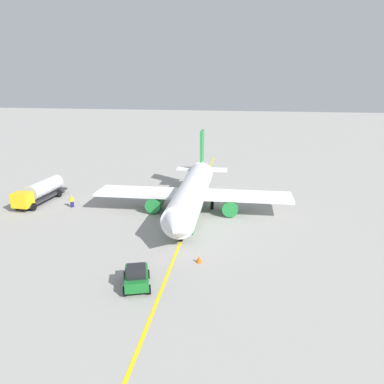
{
  "coord_description": "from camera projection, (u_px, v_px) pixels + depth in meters",
  "views": [
    {
      "loc": [
        45.94,
        9.34,
        16.94
      ],
      "look_at": [
        0.0,
        0.0,
        3.0
      ],
      "focal_mm": 33.98,
      "sensor_mm": 36.0,
      "label": 1
    }
  ],
  "objects": [
    {
      "name": "ground_plane",
      "position": [
        192.0,
        213.0,
        49.76
      ],
      "size": [
        400.0,
        400.0,
        0.0
      ],
      "primitive_type": "plane",
      "color": "#9E9B96"
    },
    {
      "name": "airplane",
      "position": [
        192.0,
        193.0,
        49.43
      ],
      "size": [
        29.47,
        27.12,
        9.79
      ],
      "color": "white",
      "rests_on": "ground"
    },
    {
      "name": "fuel_tanker",
      "position": [
        40.0,
        191.0,
        53.89
      ],
      "size": [
        10.47,
        2.87,
        3.15
      ],
      "color": "#2D2D33",
      "rests_on": "ground"
    },
    {
      "name": "pushback_tug",
      "position": [
        137.0,
        277.0,
        31.29
      ],
      "size": [
        4.07,
        3.33,
        2.2
      ],
      "color": "#196B28",
      "rests_on": "ground"
    },
    {
      "name": "refueling_worker",
      "position": [
        72.0,
        202.0,
        51.93
      ],
      "size": [
        0.61,
        0.63,
        1.71
      ],
      "color": "navy",
      "rests_on": "ground"
    },
    {
      "name": "safety_cone_nose",
      "position": [
        199.0,
        259.0,
        35.85
      ],
      "size": [
        0.63,
        0.63,
        0.7
      ],
      "primitive_type": "cone",
      "color": "#F2590F",
      "rests_on": "ground"
    },
    {
      "name": "taxi_line_marking",
      "position": [
        192.0,
        213.0,
        49.76
      ],
      "size": [
        79.49,
        5.6,
        0.01
      ],
      "primitive_type": "cube",
      "rotation": [
        0.0,
        0.0,
        0.07
      ],
      "color": "yellow",
      "rests_on": "ground"
    }
  ]
}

